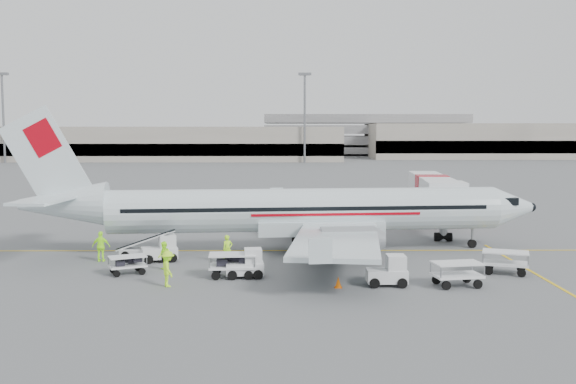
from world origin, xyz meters
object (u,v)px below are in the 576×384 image
(tug_aft, at_px, (159,248))
(tug_mid, at_px, (245,263))
(belt_loader, at_px, (148,241))
(jet_bridge, at_px, (431,202))
(tug_fore, at_px, (387,270))
(aircraft, at_px, (306,181))

(tug_aft, bearing_deg, tug_mid, -56.39)
(belt_loader, bearing_deg, tug_mid, -21.98)
(jet_bridge, relative_size, tug_fore, 8.06)
(jet_bridge, bearing_deg, aircraft, -132.81)
(aircraft, bearing_deg, tug_fore, -73.07)
(jet_bridge, height_order, tug_aft, jet_bridge)
(jet_bridge, height_order, tug_mid, jet_bridge)
(jet_bridge, relative_size, tug_mid, 8.18)
(tug_fore, height_order, tug_mid, tug_fore)
(jet_bridge, distance_m, tug_fore, 20.79)
(jet_bridge, distance_m, belt_loader, 24.38)
(aircraft, relative_size, tug_aft, 16.08)
(jet_bridge, bearing_deg, tug_fore, -104.48)
(aircraft, xyz_separation_m, tug_aft, (-9.21, -3.37, -3.92))
(tug_fore, relative_size, tug_aft, 0.98)
(tug_mid, bearing_deg, aircraft, 59.07)
(belt_loader, distance_m, tug_fore, 15.55)
(aircraft, distance_m, tug_aft, 10.56)
(aircraft, distance_m, belt_loader, 11.00)
(tug_fore, bearing_deg, jet_bridge, 70.96)
(belt_loader, distance_m, tug_mid, 8.06)
(belt_loader, bearing_deg, aircraft, 31.69)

